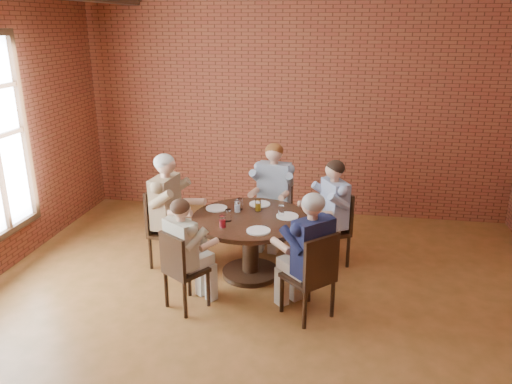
% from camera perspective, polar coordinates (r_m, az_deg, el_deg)
% --- Properties ---
extents(floor, '(7.00, 7.00, 0.00)m').
position_cam_1_polar(floor, '(5.03, -0.12, -16.25)').
color(floor, '#985B2F').
rests_on(floor, ground).
extents(wall_back, '(7.00, 0.00, 7.00)m').
position_cam_1_polar(wall_back, '(7.69, 4.43, 9.81)').
color(wall_back, brown).
rests_on(wall_back, ground).
extents(dining_table, '(1.36, 1.36, 0.75)m').
position_cam_1_polar(dining_table, '(5.89, -0.64, -4.87)').
color(dining_table, '#321E10').
rests_on(dining_table, floor).
extents(chair_a, '(0.58, 0.58, 0.94)m').
position_cam_1_polar(chair_a, '(6.29, 9.06, -3.71)').
color(chair_a, '#321E10').
rests_on(chair_a, floor).
extents(diner_a, '(0.82, 0.77, 1.34)m').
position_cam_1_polar(diner_a, '(6.19, 8.42, -2.45)').
color(diner_a, '#395694').
rests_on(diner_a, floor).
extents(chair_b, '(0.51, 0.51, 0.97)m').
position_cam_1_polar(chair_b, '(6.86, 2.13, -1.43)').
color(chair_b, '#321E10').
rests_on(chair_b, floor).
extents(diner_b, '(0.64, 0.75, 1.39)m').
position_cam_1_polar(diner_b, '(6.72, 1.94, -0.31)').
color(diner_b, '#808FA3').
rests_on(diner_b, floor).
extents(chair_c, '(0.52, 0.52, 0.99)m').
position_cam_1_polar(chair_c, '(6.28, -10.42, -3.62)').
color(chair_c, '#321E10').
rests_on(chair_c, floor).
extents(diner_c, '(0.78, 0.66, 1.42)m').
position_cam_1_polar(diner_c, '(6.18, -9.71, -2.17)').
color(diner_c, brown).
rests_on(diner_c, floor).
extents(chair_d, '(0.52, 0.52, 0.88)m').
position_cam_1_polar(chair_d, '(5.28, -8.60, -8.58)').
color(chair_d, '#321E10').
rests_on(chair_d, floor).
extents(diner_d, '(0.70, 0.73, 1.23)m').
position_cam_1_polar(diner_d, '(5.26, -8.06, -7.07)').
color(diner_d, '#BB9F93').
rests_on(diner_d, floor).
extents(chair_e, '(0.61, 0.61, 0.94)m').
position_cam_1_polar(chair_e, '(5.09, 6.59, -9.24)').
color(chair_e, '#321E10').
rests_on(chair_e, floor).
extents(diner_e, '(0.84, 0.84, 1.34)m').
position_cam_1_polar(diner_e, '(5.07, 6.01, -7.27)').
color(diner_e, '#151A3D').
rests_on(diner_e, floor).
extents(plate_a, '(0.26, 0.26, 0.01)m').
position_cam_1_polar(plate_a, '(5.82, 3.60, -2.77)').
color(plate_a, white).
rests_on(plate_a, dining_table).
extents(plate_b, '(0.26, 0.26, 0.01)m').
position_cam_1_polar(plate_b, '(6.19, 0.43, -1.38)').
color(plate_b, white).
rests_on(plate_b, dining_table).
extents(plate_c, '(0.26, 0.26, 0.01)m').
position_cam_1_polar(plate_c, '(6.07, -4.53, -1.85)').
color(plate_c, white).
rests_on(plate_c, dining_table).
extents(plate_d, '(0.26, 0.26, 0.01)m').
position_cam_1_polar(plate_d, '(5.41, 0.29, -4.44)').
color(plate_d, white).
rests_on(plate_d, dining_table).
extents(glass_a, '(0.07, 0.07, 0.14)m').
position_cam_1_polar(glass_a, '(5.79, 2.90, -2.18)').
color(glass_a, white).
rests_on(glass_a, dining_table).
extents(glass_b, '(0.07, 0.07, 0.14)m').
position_cam_1_polar(glass_b, '(5.97, 0.23, -1.52)').
color(glass_b, white).
rests_on(glass_b, dining_table).
extents(glass_c, '(0.07, 0.07, 0.14)m').
position_cam_1_polar(glass_c, '(6.02, -1.87, -1.35)').
color(glass_c, white).
rests_on(glass_c, dining_table).
extents(glass_d, '(0.07, 0.07, 0.14)m').
position_cam_1_polar(glass_d, '(5.93, -2.15, -1.65)').
color(glass_d, white).
rests_on(glass_d, dining_table).
extents(glass_e, '(0.07, 0.07, 0.14)m').
position_cam_1_polar(glass_e, '(5.67, -3.18, -2.67)').
color(glass_e, white).
rests_on(glass_e, dining_table).
extents(glass_f, '(0.07, 0.07, 0.14)m').
position_cam_1_polar(glass_f, '(5.50, -3.86, -3.37)').
color(glass_f, white).
rests_on(glass_f, dining_table).
extents(smartphone, '(0.07, 0.14, 0.01)m').
position_cam_1_polar(smartphone, '(5.48, 0.96, -4.16)').
color(smartphone, black).
rests_on(smartphone, dining_table).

